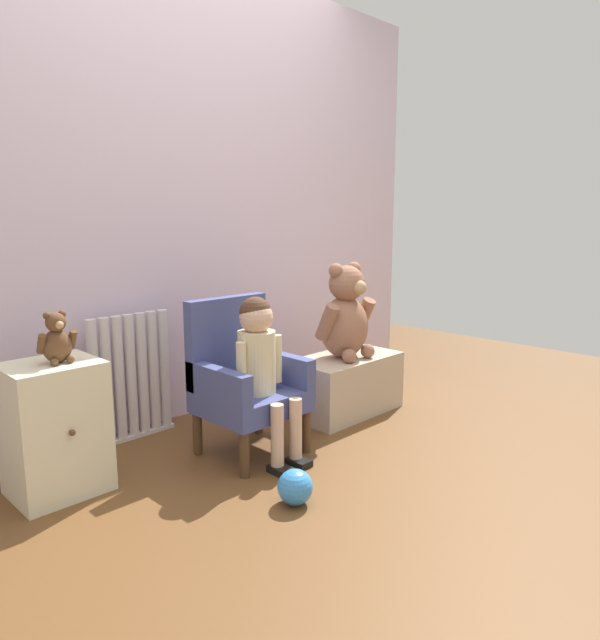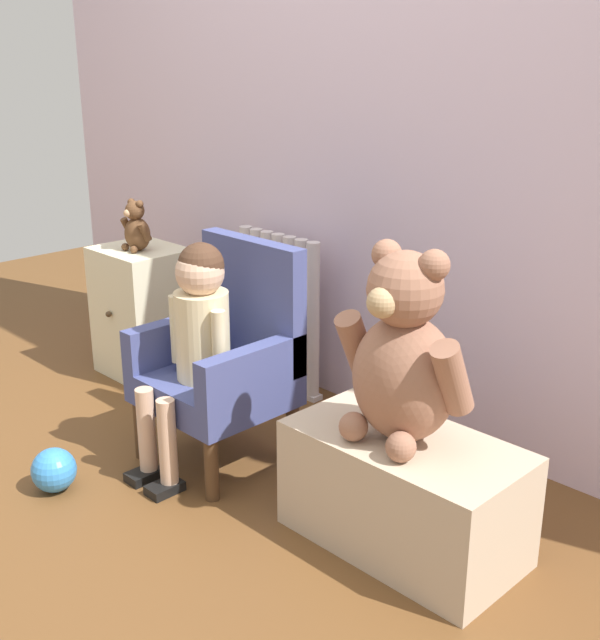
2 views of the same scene
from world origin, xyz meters
name	(u,v)px [view 1 (image 1 of 2)]	position (x,y,z in m)	size (l,w,h in m)	color
ground_plane	(337,479)	(0.00, 0.00, 0.00)	(6.00, 6.00, 0.00)	brown
back_wall	(174,193)	(0.00, 1.14, 1.20)	(3.80, 0.05, 2.40)	silver
radiator	(131,378)	(-0.37, 1.01, 0.31)	(0.43, 0.05, 0.62)	silver
small_dresser	(55,428)	(-0.86, 0.72, 0.26)	(0.35, 0.32, 0.53)	beige
child_armchair	(244,379)	(-0.08, 0.51, 0.34)	(0.43, 0.40, 0.71)	#414A81
child_figure	(260,355)	(-0.08, 0.39, 0.48)	(0.25, 0.35, 0.74)	beige
low_bench	(345,384)	(0.65, 0.51, 0.16)	(0.63, 0.34, 0.32)	#BFA88D
large_teddy_bear	(345,316)	(0.64, 0.50, 0.55)	(0.38, 0.27, 0.52)	#98664F
small_teddy_bear	(57,340)	(-0.84, 0.70, 0.62)	(0.15, 0.10, 0.20)	brown
toy_ball	(295,487)	(-0.27, -0.02, 0.07)	(0.14, 0.14, 0.14)	#3688D8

